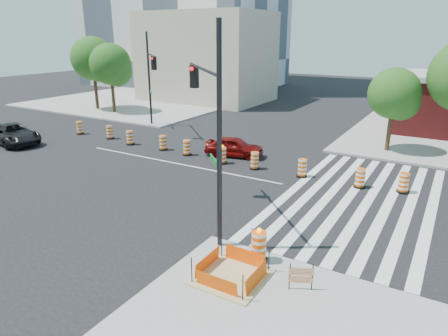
% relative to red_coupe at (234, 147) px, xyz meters
% --- Properties ---
extents(ground, '(120.00, 120.00, 0.00)m').
position_rel_red_coupe_xyz_m(ground, '(-2.29, -3.16, -0.64)').
color(ground, black).
rests_on(ground, ground).
extents(sidewalk_nw, '(22.00, 22.00, 0.15)m').
position_rel_red_coupe_xyz_m(sidewalk_nw, '(-20.29, 14.84, -0.57)').
color(sidewalk_nw, gray).
rests_on(sidewalk_nw, ground).
extents(crosswalk_east, '(6.75, 13.50, 0.01)m').
position_rel_red_coupe_xyz_m(crosswalk_east, '(8.66, -3.16, -0.64)').
color(crosswalk_east, silver).
rests_on(crosswalk_east, ground).
extents(lane_centerline, '(14.00, 0.12, 0.01)m').
position_rel_red_coupe_xyz_m(lane_centerline, '(-2.29, -3.16, -0.64)').
color(lane_centerline, silver).
rests_on(lane_centerline, ground).
extents(excavation_pit, '(2.20, 2.20, 0.90)m').
position_rel_red_coupe_xyz_m(excavation_pit, '(6.71, -12.16, -0.42)').
color(excavation_pit, tan).
rests_on(excavation_pit, ground).
extents(beige_midrise, '(14.00, 10.00, 10.00)m').
position_rel_red_coupe_xyz_m(beige_midrise, '(-14.29, 18.84, 4.36)').
color(beige_midrise, tan).
rests_on(beige_midrise, ground).
extents(red_coupe, '(4.03, 2.34, 1.29)m').
position_rel_red_coupe_xyz_m(red_coupe, '(0.00, 0.00, 0.00)').
color(red_coupe, '#600908').
rests_on(red_coupe, ground).
extents(dark_suv, '(5.49, 3.28, 1.43)m').
position_rel_red_coupe_xyz_m(dark_suv, '(-15.35, -5.39, 0.07)').
color(dark_suv, black).
rests_on(dark_suv, ground).
extents(signal_pole_se, '(4.24, 4.39, 7.89)m').
position_rel_red_coupe_xyz_m(signal_pole_se, '(4.17, -9.39, 4.20)').
color(signal_pole_se, black).
rests_on(signal_pole_se, ground).
extents(signal_pole_nw, '(4.22, 4.11, 7.62)m').
position_rel_red_coupe_xyz_m(signal_pole_nw, '(-9.58, 3.31, 4.03)').
color(signal_pole_nw, black).
rests_on(signal_pole_nw, ground).
extents(pit_drum, '(0.64, 0.64, 1.26)m').
position_rel_red_coupe_xyz_m(pit_drum, '(7.04, -10.85, 0.03)').
color(pit_drum, black).
rests_on(pit_drum, ground).
extents(barricade, '(0.70, 0.36, 0.89)m').
position_rel_red_coupe_xyz_m(barricade, '(8.85, -11.65, -0.01)').
color(barricade, '#EF5405').
rests_on(barricade, ground).
extents(tree_north_a, '(4.35, 4.35, 7.40)m').
position_rel_red_coupe_xyz_m(tree_north_a, '(-20.43, 7.31, 4.33)').
color(tree_north_a, '#382314').
rests_on(tree_north_a, ground).
extents(tree_north_b, '(4.00, 4.00, 6.79)m').
position_rel_red_coupe_xyz_m(tree_north_b, '(-17.68, 6.98, 3.92)').
color(tree_north_b, '#382314').
rests_on(tree_north_b, ground).
extents(tree_north_c, '(3.29, 3.28, 5.58)m').
position_rel_red_coupe_xyz_m(tree_north_c, '(8.43, 6.07, 3.10)').
color(tree_north_c, '#382314').
rests_on(tree_north_c, ground).
extents(median_drum_0, '(0.60, 0.60, 1.02)m').
position_rel_red_coupe_xyz_m(median_drum_0, '(-13.50, -0.97, -0.17)').
color(median_drum_0, black).
rests_on(median_drum_0, ground).
extents(median_drum_1, '(0.60, 0.60, 1.02)m').
position_rel_red_coupe_xyz_m(median_drum_1, '(-10.34, -0.83, -0.17)').
color(median_drum_1, black).
rests_on(median_drum_1, ground).
extents(median_drum_2, '(0.60, 0.60, 1.02)m').
position_rel_red_coupe_xyz_m(median_drum_2, '(-7.84, -1.30, -0.17)').
color(median_drum_2, black).
rests_on(median_drum_2, ground).
extents(median_drum_3, '(0.60, 0.60, 1.02)m').
position_rel_red_coupe_xyz_m(median_drum_3, '(-4.90, -1.21, -0.17)').
color(median_drum_3, black).
rests_on(median_drum_3, ground).
extents(median_drum_4, '(0.60, 0.60, 1.02)m').
position_rel_red_coupe_xyz_m(median_drum_4, '(-2.78, -1.37, -0.17)').
color(median_drum_4, black).
rests_on(median_drum_4, ground).
extents(median_drum_5, '(0.60, 0.60, 1.18)m').
position_rel_red_coupe_xyz_m(median_drum_5, '(0.14, -1.73, -0.16)').
color(median_drum_5, black).
rests_on(median_drum_5, ground).
extents(median_drum_6, '(0.60, 0.60, 1.02)m').
position_rel_red_coupe_xyz_m(median_drum_6, '(2.32, -1.65, -0.17)').
color(median_drum_6, black).
rests_on(median_drum_6, ground).
extents(median_drum_7, '(0.60, 0.60, 1.02)m').
position_rel_red_coupe_xyz_m(median_drum_7, '(5.19, -1.54, -0.17)').
color(median_drum_7, black).
rests_on(median_drum_7, ground).
extents(median_drum_8, '(0.60, 0.60, 1.02)m').
position_rel_red_coupe_xyz_m(median_drum_8, '(8.33, -1.58, -0.17)').
color(median_drum_8, black).
rests_on(median_drum_8, ground).
extents(median_drum_9, '(0.60, 0.60, 1.02)m').
position_rel_red_coupe_xyz_m(median_drum_9, '(10.37, -1.18, -0.17)').
color(median_drum_9, black).
rests_on(median_drum_9, ground).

